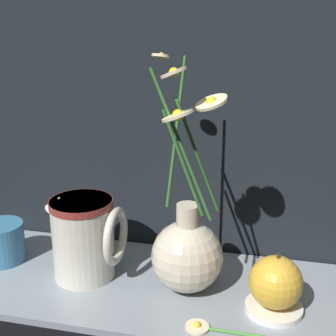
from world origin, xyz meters
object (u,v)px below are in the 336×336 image
object	(u,v)px
orange_fruit	(276,282)
vase_with_flowers	(187,252)
yellow_mug	(1,242)
ceramic_pitcher	(85,235)

from	to	relation	value
orange_fruit	vase_with_flowers	bearing A→B (deg)	168.70
vase_with_flowers	yellow_mug	distance (m)	0.36
ceramic_pitcher	orange_fruit	size ratio (longest dim) A/B	1.70
yellow_mug	orange_fruit	xyz separation A→B (m)	(0.51, -0.05, 0.01)
ceramic_pitcher	orange_fruit	bearing A→B (deg)	-5.96
yellow_mug	orange_fruit	size ratio (longest dim) A/B	1.02
vase_with_flowers	orange_fruit	world-z (taller)	vase_with_flowers
orange_fruit	yellow_mug	bearing A→B (deg)	174.58
vase_with_flowers	ceramic_pitcher	world-z (taller)	vase_with_flowers
yellow_mug	ceramic_pitcher	size ratio (longest dim) A/B	0.60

